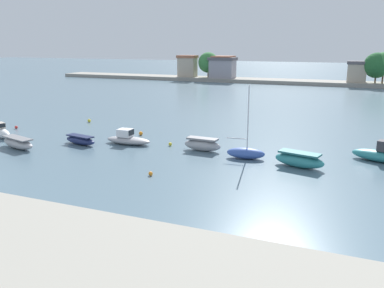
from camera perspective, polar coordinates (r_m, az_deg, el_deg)
moored_boat_0 at (r=45.87m, az=-25.36°, el=1.53°), size 3.73×2.48×1.54m
moored_boat_1 at (r=40.58m, az=-23.45°, el=0.13°), size 4.69×2.45×1.05m
moored_boat_2 at (r=40.20m, az=-15.54°, el=0.54°), size 3.83×1.78×0.87m
moored_boat_3 at (r=39.37m, az=-9.07°, el=0.69°), size 4.65×1.78×1.46m
moored_boat_4 at (r=36.40m, az=1.48°, el=-0.08°), size 3.57×1.31×1.20m
moored_boat_5 at (r=34.23m, az=7.62°, el=-1.23°), size 3.32×1.55×6.18m
moored_boat_6 at (r=32.71m, az=14.95°, el=-2.19°), size 4.20×2.30×1.21m
moored_boat_7 at (r=36.49m, az=25.20°, el=-1.31°), size 4.62×2.76×1.81m
mooring_buoy_0 at (r=51.31m, az=-14.36°, el=3.23°), size 0.42×0.42×0.42m
mooring_buoy_1 at (r=42.97m, az=-7.27°, el=1.51°), size 0.41×0.41×0.41m
mooring_buoy_2 at (r=50.09m, az=-23.65°, el=2.19°), size 0.35×0.35×0.35m
mooring_buoy_3 at (r=38.33m, az=-3.10°, el=-0.00°), size 0.33×0.33×0.33m
mooring_buoy_4 at (r=29.84m, az=-5.89°, el=-4.20°), size 0.32×0.32×0.32m
distant_shoreline at (r=101.59m, az=10.79°, el=9.96°), size 107.33×7.56×7.69m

